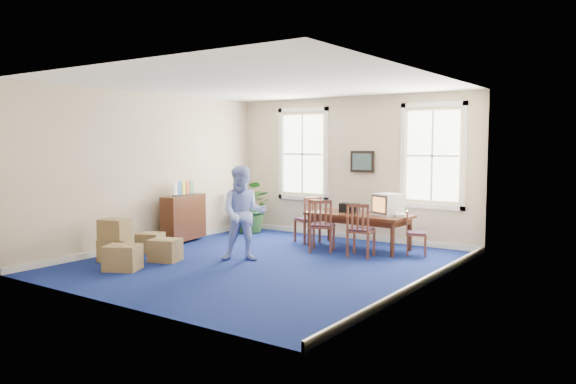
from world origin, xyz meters
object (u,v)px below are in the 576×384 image
Objects in this scene: crt_tv at (388,205)px; potted_plant at (252,206)px; chair_near_left at (322,225)px; man at (244,214)px; conference_table at (358,231)px; cardboard_boxes at (127,239)px; credenza at (184,220)px.

potted_plant is at bearing -160.66° from crt_tv.
man is at bearing 43.22° from chair_near_left.
cardboard_boxes is (-2.88, -3.57, 0.05)m from conference_table.
conference_table is 2.63m from man.
conference_table is 4.06× the size of crt_tv.
credenza reaches higher than cardboard_boxes.
crt_tv is at bearing 17.24° from man.
cardboard_boxes is (-2.44, -2.84, -0.12)m from chair_near_left.
crt_tv reaches higher than conference_table.
chair_near_left is (-1.06, -0.77, -0.41)m from crt_tv.
credenza is 0.97× the size of potted_plant.
credenza is (-2.28, 0.73, -0.39)m from man.
cardboard_boxes is at bearing -179.10° from man.
potted_plant is (-1.90, 2.64, -0.23)m from man.
cardboard_boxes is at bearing -87.37° from potted_plant.
chair_near_left is at bearing -21.97° from potted_plant.
man reaches higher than credenza.
conference_table is 1.48× the size of cardboard_boxes.
man is (-1.16, -2.30, 0.51)m from conference_table.
crt_tv is 4.40m from credenza.
potted_plant reaches higher than crt_tv.
potted_plant is 3.91m from cardboard_boxes.
conference_table is 1.72× the size of credenza.
conference_table is 0.86m from chair_near_left.
potted_plant reaches higher than conference_table.
man is at bearing -28.70° from credenza.
chair_near_left reaches higher than cardboard_boxes.
chair_near_left is 1.77m from man.
cardboard_boxes is (0.18, -3.90, -0.23)m from potted_plant.
crt_tv is at bearing -4.44° from potted_plant.
credenza reaches higher than conference_table.
credenza is 2.08m from cardboard_boxes.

